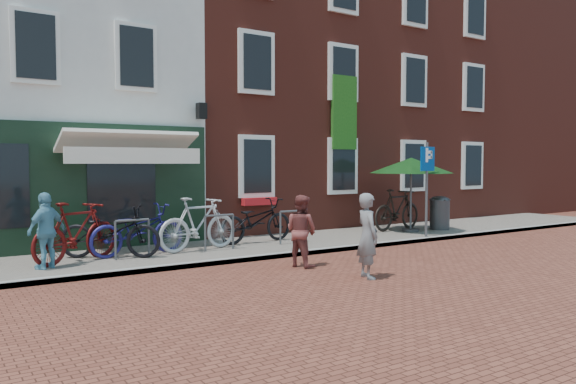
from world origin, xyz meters
TOP-DOWN VIEW (x-y plane):
  - ground at (0.00, 0.00)m, footprint 80.00×80.00m
  - sidewalk at (1.00, 1.50)m, footprint 24.00×3.00m
  - building_stucco at (-5.00, 7.00)m, footprint 8.00×8.00m
  - building_brick_mid at (2.00, 7.00)m, footprint 6.00×8.00m
  - building_brick_right at (8.00, 7.00)m, footprint 6.00×8.00m
  - filler_right at (14.50, 7.00)m, footprint 7.00×8.00m
  - litter_bin at (5.80, 1.17)m, footprint 0.58×0.58m
  - parking_sign at (4.22, 0.24)m, footprint 0.50×0.08m
  - parasol at (4.70, 1.30)m, footprint 2.40×2.40m
  - woman at (-0.41, -2.62)m, footprint 0.50×0.64m
  - boy at (-0.77, -1.02)m, footprint 0.73×0.83m
  - cafe_person at (-5.19, 1.00)m, footprint 0.90×0.77m
  - bicycle_0 at (-3.86, 1.53)m, footprint 2.16×1.73m
  - bicycle_1 at (-4.58, 1.36)m, footprint 2.07×1.43m
  - bicycle_2 at (-3.28, 1.55)m, footprint 2.15×0.92m
  - bicycle_3 at (-1.92, 1.40)m, footprint 2.10×0.90m
  - bicycle_4 at (-0.19, 1.81)m, footprint 2.14×0.88m
  - bicycle_5 at (4.60, 1.74)m, footprint 2.09×0.84m

SIDE VIEW (x-z plane):
  - ground at x=0.00m, z-range 0.00..0.00m
  - sidewalk at x=1.00m, z-range 0.00..0.10m
  - bicycle_0 at x=-3.86m, z-range 0.10..1.20m
  - bicycle_2 at x=-3.28m, z-range 0.10..1.20m
  - bicycle_4 at x=-0.19m, z-range 0.10..1.20m
  - litter_bin at x=5.80m, z-range 0.12..1.19m
  - bicycle_1 at x=-4.58m, z-range 0.10..1.32m
  - bicycle_3 at x=-1.92m, z-range 0.10..1.32m
  - bicycle_5 at x=4.60m, z-range 0.10..1.32m
  - boy at x=-0.77m, z-range 0.00..1.45m
  - woman at x=-0.41m, z-range 0.00..1.55m
  - cafe_person at x=-5.19m, z-range 0.10..1.54m
  - parking_sign at x=4.22m, z-range 0.52..3.06m
  - parasol at x=4.70m, z-range 0.98..3.22m
  - building_stucco at x=-5.00m, z-range 0.00..9.00m
  - filler_right at x=14.50m, z-range 0.00..9.00m
  - building_brick_mid at x=2.00m, z-range 0.00..10.00m
  - building_brick_right at x=8.00m, z-range 0.00..10.00m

